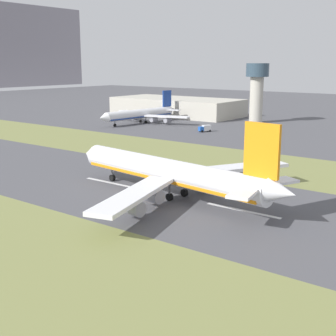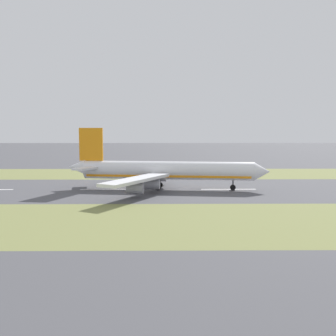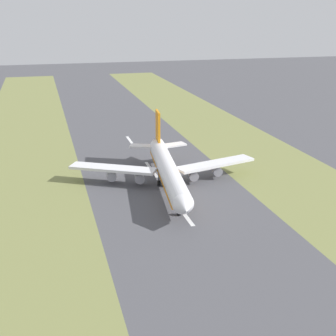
{
  "view_description": "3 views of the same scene",
  "coord_description": "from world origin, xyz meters",
  "px_view_note": "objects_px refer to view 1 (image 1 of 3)",
  "views": [
    {
      "loc": [
        -88.06,
        -71.06,
        31.8
      ],
      "look_at": [
        -0.83,
        -4.99,
        7.0
      ],
      "focal_mm": 50.0,
      "sensor_mm": 36.0,
      "label": 1
    },
    {
      "loc": [
        128.02,
        -6.32,
        20.17
      ],
      "look_at": [
        -0.83,
        -4.99,
        7.0
      ],
      "focal_mm": 42.0,
      "sensor_mm": 36.0,
      "label": 2
    },
    {
      "loc": [
        36.46,
        132.15,
        54.87
      ],
      "look_at": [
        -0.83,
        -4.99,
        7.0
      ],
      "focal_mm": 50.0,
      "sensor_mm": 36.0,
      "label": 3
    }
  ],
  "objects_px": {
    "service_truck": "(205,128)",
    "terminal_building": "(177,107)",
    "airplane_parked_apron": "(142,114)",
    "airplane_main_jet": "(174,173)",
    "control_tower": "(257,86)"
  },
  "relations": [
    {
      "from": "airplane_main_jet",
      "to": "terminal_building",
      "type": "bearing_deg",
      "value": 35.9
    },
    {
      "from": "terminal_building",
      "to": "airplane_parked_apron",
      "type": "relative_size",
      "value": 1.45
    },
    {
      "from": "airplane_main_jet",
      "to": "service_truck",
      "type": "bearing_deg",
      "value": 28.8
    },
    {
      "from": "terminal_building",
      "to": "airplane_parked_apron",
      "type": "height_order",
      "value": "airplane_parked_apron"
    },
    {
      "from": "control_tower",
      "to": "service_truck",
      "type": "xyz_separation_m",
      "value": [
        -44.65,
        3.45,
        -17.63
      ]
    },
    {
      "from": "service_truck",
      "to": "terminal_building",
      "type": "bearing_deg",
      "value": 46.66
    },
    {
      "from": "airplane_parked_apron",
      "to": "service_truck",
      "type": "height_order",
      "value": "airplane_parked_apron"
    },
    {
      "from": "terminal_building",
      "to": "airplane_main_jet",
      "type": "bearing_deg",
      "value": -144.1
    },
    {
      "from": "airplane_main_jet",
      "to": "control_tower",
      "type": "relative_size",
      "value": 2.15
    },
    {
      "from": "terminal_building",
      "to": "control_tower",
      "type": "distance_m",
      "value": 58.48
    },
    {
      "from": "terminal_building",
      "to": "service_truck",
      "type": "bearing_deg",
      "value": -133.34
    },
    {
      "from": "control_tower",
      "to": "airplane_parked_apron",
      "type": "distance_m",
      "value": 62.72
    },
    {
      "from": "control_tower",
      "to": "airplane_main_jet",
      "type": "bearing_deg",
      "value": -160.63
    },
    {
      "from": "service_truck",
      "to": "airplane_main_jet",
      "type": "bearing_deg",
      "value": -151.2
    },
    {
      "from": "terminal_building",
      "to": "control_tower",
      "type": "xyz_separation_m",
      "value": [
        -5.41,
        -56.49,
        14.16
      ]
    }
  ]
}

